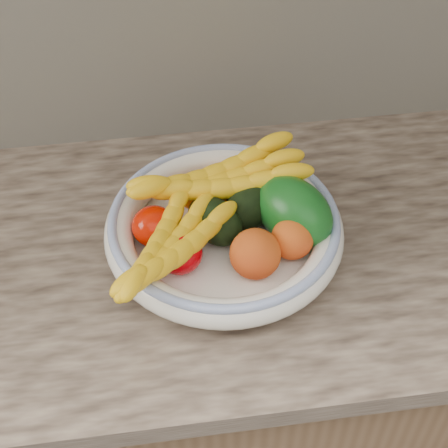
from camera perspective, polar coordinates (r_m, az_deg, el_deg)
kitchen_counter at (r=1.52m, az=-0.14°, el=-12.38°), size 2.44×0.66×1.40m
fruit_bowl at (r=1.12m, az=0.00°, el=-0.41°), size 0.39×0.39×0.08m
clementine_back_left at (r=1.17m, az=-2.60°, el=2.44°), size 0.06×0.06×0.05m
clementine_back_right at (r=1.20m, az=0.44°, el=4.04°), size 0.07×0.07×0.05m
clementine_back_mid at (r=1.15m, az=-0.68°, el=1.75°), size 0.07×0.07×0.05m
tomato_left at (r=1.11m, az=-5.85°, el=-0.19°), size 0.07×0.07×0.06m
tomato_near_left at (r=1.07m, az=-3.73°, el=-2.42°), size 0.09×0.09×0.07m
avocado_center at (r=1.11m, az=-0.76°, el=0.25°), size 0.12×0.13×0.07m
avocado_right at (r=1.14m, az=2.31°, el=1.72°), size 0.13×0.13×0.08m
green_mango at (r=1.11m, az=5.78°, el=1.08°), size 0.19×0.19×0.13m
peach_front at (r=1.06m, az=2.61°, el=-2.50°), size 0.10×0.10×0.08m
peach_right at (r=1.08m, az=5.70°, el=-1.21°), size 0.08×0.08×0.07m
banana_bunch_back at (r=1.14m, az=-0.51°, el=3.38°), size 0.33×0.17×0.09m
banana_bunch_front at (r=1.04m, az=-4.64°, el=-2.30°), size 0.26×0.29×0.08m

